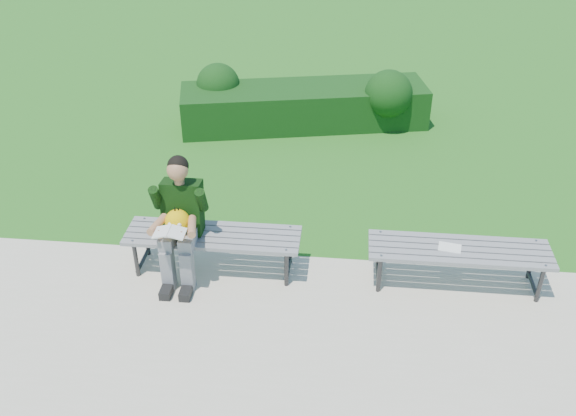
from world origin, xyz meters
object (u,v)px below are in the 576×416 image
seated_boy (180,217)px  paper_sheet (450,247)px  hedge (306,102)px  bench_right (459,253)px  bench_left (213,238)px

seated_boy → paper_sheet: bearing=2.1°
hedge → bench_right: bearing=-64.1°
hedge → paper_sheet: hedge is taller
hedge → bench_left: (-0.66, -3.79, 0.05)m
hedge → paper_sheet: (1.74, -3.79, 0.11)m
hedge → seated_boy: (-0.96, -3.89, 0.35)m
hedge → bench_right: hedge is taller
hedge → paper_sheet: size_ratio=15.52×
bench_left → seated_boy: 0.43m
bench_right → seated_boy: bearing=-178.0°
hedge → paper_sheet: 4.17m
seated_boy → paper_sheet: seated_boy is taller
bench_right → seated_boy: (-2.79, -0.10, 0.30)m
bench_right → seated_boy: 2.81m
hedge → bench_left: hedge is taller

